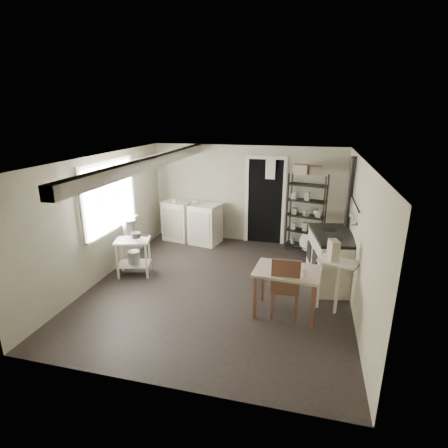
% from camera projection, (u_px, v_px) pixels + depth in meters
% --- Properties ---
extents(floor, '(5.00, 5.00, 0.00)m').
position_uv_depth(floor, '(220.00, 287.00, 6.32)').
color(floor, black).
rests_on(floor, ground).
extents(ceiling, '(5.00, 5.00, 0.00)m').
position_uv_depth(ceiling, '(219.00, 159.00, 5.62)').
color(ceiling, silver).
rests_on(ceiling, wall_back).
extents(wall_back, '(4.50, 0.02, 2.30)m').
position_uv_depth(wall_back, '(246.00, 195.00, 8.28)').
color(wall_back, '#B0AC96').
rests_on(wall_back, ground).
extents(wall_front, '(4.50, 0.02, 2.30)m').
position_uv_depth(wall_front, '(159.00, 298.00, 3.66)').
color(wall_front, '#B0AC96').
rests_on(wall_front, ground).
extents(wall_left, '(0.02, 5.00, 2.30)m').
position_uv_depth(wall_left, '(103.00, 217.00, 6.49)').
color(wall_left, '#B0AC96').
rests_on(wall_left, ground).
extents(wall_right, '(0.02, 5.00, 2.30)m').
position_uv_depth(wall_right, '(359.00, 237.00, 5.45)').
color(wall_right, '#B0AC96').
rests_on(wall_right, ground).
extents(window, '(0.12, 1.76, 1.28)m').
position_uv_depth(window, '(108.00, 197.00, 6.56)').
color(window, white).
rests_on(window, wall_left).
extents(doorway, '(0.96, 0.10, 2.08)m').
position_uv_depth(doorway, '(265.00, 202.00, 8.19)').
color(doorway, white).
rests_on(doorway, ground).
extents(ceiling_beam, '(0.18, 5.00, 0.18)m').
position_uv_depth(ceiling_beam, '(151.00, 162.00, 5.93)').
color(ceiling_beam, white).
rests_on(ceiling_beam, ceiling).
extents(wallpaper_panel, '(0.01, 5.00, 2.30)m').
position_uv_depth(wallpaper_panel, '(358.00, 237.00, 5.45)').
color(wallpaper_panel, beige).
rests_on(wallpaper_panel, wall_right).
extents(utensil_rail, '(0.06, 1.20, 0.44)m').
position_uv_depth(utensil_rail, '(354.00, 203.00, 5.90)').
color(utensil_rail, silver).
rests_on(utensil_rail, wall_right).
extents(prep_table, '(0.73, 0.61, 0.72)m').
position_uv_depth(prep_table, '(134.00, 255.00, 6.68)').
color(prep_table, white).
rests_on(prep_table, ground).
extents(stockpot, '(0.32, 0.32, 0.27)m').
position_uv_depth(stockpot, '(129.00, 227.00, 6.63)').
color(stockpot, silver).
rests_on(stockpot, prep_table).
extents(saucepan, '(0.22, 0.22, 0.10)m').
position_uv_depth(saucepan, '(136.00, 235.00, 6.44)').
color(saucepan, silver).
rests_on(saucepan, prep_table).
extents(bucket, '(0.28, 0.28, 0.25)m').
position_uv_depth(bucket, '(134.00, 257.00, 6.63)').
color(bucket, silver).
rests_on(bucket, prep_table).
extents(base_cabinets, '(1.55, 0.88, 0.96)m').
position_uv_depth(base_cabinets, '(192.00, 223.00, 8.46)').
color(base_cabinets, '#ECE8CD').
rests_on(base_cabinets, ground).
extents(mixing_bowl, '(0.38, 0.38, 0.07)m').
position_uv_depth(mixing_bowl, '(195.00, 203.00, 8.28)').
color(mixing_bowl, silver).
rests_on(mixing_bowl, base_cabinets).
extents(counter_cup, '(0.13, 0.13, 0.09)m').
position_uv_depth(counter_cup, '(175.00, 203.00, 8.26)').
color(counter_cup, silver).
rests_on(counter_cup, base_cabinets).
extents(shelf_rack, '(0.88, 0.50, 1.75)m').
position_uv_depth(shelf_rack, '(306.00, 210.00, 7.71)').
color(shelf_rack, black).
rests_on(shelf_rack, ground).
extents(shelf_jar, '(0.10, 0.11, 0.17)m').
position_uv_depth(shelf_jar, '(294.00, 191.00, 7.71)').
color(shelf_jar, silver).
rests_on(shelf_jar, shelf_rack).
extents(storage_box_a, '(0.33, 0.30, 0.20)m').
position_uv_depth(storage_box_a, '(301.00, 162.00, 7.39)').
color(storage_box_a, '#BDAF98').
rests_on(storage_box_a, shelf_rack).
extents(storage_box_b, '(0.32, 0.31, 0.18)m').
position_uv_depth(storage_box_b, '(316.00, 163.00, 7.35)').
color(storage_box_b, '#BDAF98').
rests_on(storage_box_b, shelf_rack).
extents(stove, '(0.90, 1.34, 0.97)m').
position_uv_depth(stove, '(331.00, 261.00, 6.31)').
color(stove, '#ECE8CD').
rests_on(stove, ground).
extents(stovepipe, '(0.14, 0.14, 1.42)m').
position_uv_depth(stovepipe, '(350.00, 194.00, 6.37)').
color(stovepipe, black).
rests_on(stovepipe, stove).
extents(side_ledge, '(0.66, 0.51, 0.90)m').
position_uv_depth(side_ledge, '(336.00, 288.00, 5.37)').
color(side_ledge, white).
rests_on(side_ledge, ground).
extents(oats_box, '(0.18, 0.23, 0.31)m').
position_uv_depth(oats_box, '(333.00, 253.00, 5.22)').
color(oats_box, '#BDAF98').
rests_on(oats_box, side_ledge).
extents(work_table, '(1.03, 0.76, 0.74)m').
position_uv_depth(work_table, '(286.00, 292.00, 5.37)').
color(work_table, beige).
rests_on(work_table, ground).
extents(table_cup, '(0.10, 0.10, 0.08)m').
position_uv_depth(table_cup, '(305.00, 271.00, 5.08)').
color(table_cup, silver).
rests_on(table_cup, work_table).
extents(chair, '(0.43, 0.45, 1.01)m').
position_uv_depth(chair, '(285.00, 287.00, 5.31)').
color(chair, brown).
rests_on(chair, ground).
extents(flour_sack, '(0.39, 0.33, 0.46)m').
position_uv_depth(flour_sack, '(308.00, 241.00, 7.86)').
color(flour_sack, white).
rests_on(flour_sack, ground).
extents(floor_crock, '(0.16, 0.16, 0.17)m').
position_uv_depth(floor_crock, '(296.00, 290.00, 6.03)').
color(floor_crock, silver).
rests_on(floor_crock, ground).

